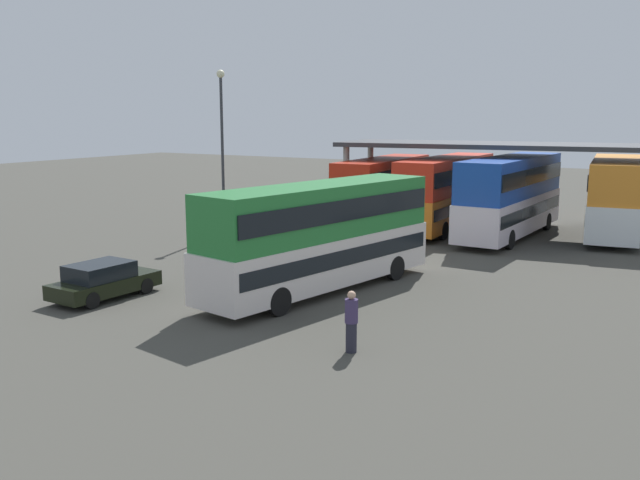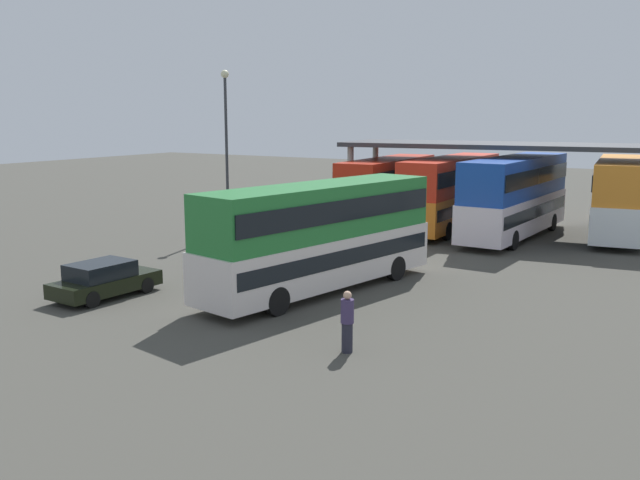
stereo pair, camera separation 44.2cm
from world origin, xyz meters
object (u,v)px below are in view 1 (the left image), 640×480
double_decker_near_canopy (383,189)px  pedestrian_waiting (351,321)px  double_decker_mid_row (446,190)px  lamppost_tall (222,134)px  double_decker_end_of_row (615,194)px  double_decker_main (320,233)px  double_decker_far_right (511,194)px  parked_hatchback (103,280)px

double_decker_near_canopy → pedestrian_waiting: 22.87m
double_decker_mid_row → lamppost_tall: size_ratio=1.19×
double_decker_end_of_row → lamppost_tall: 21.92m
lamppost_tall → double_decker_mid_row: bearing=36.3°
double_decker_main → double_decker_far_right: 15.78m
double_decker_near_canopy → double_decker_mid_row: bearing=-83.0°
lamppost_tall → pedestrian_waiting: (15.62, -14.07, -4.68)m
double_decker_near_canopy → double_decker_far_right: 7.67m
double_decker_near_canopy → pedestrian_waiting: size_ratio=5.71×
double_decker_mid_row → double_decker_far_right: 3.99m
double_decker_near_canopy → double_decker_far_right: bearing=-93.3°
double_decker_far_right → double_decker_end_of_row: double_decker_far_right is taller
parked_hatchback → double_decker_mid_row: (5.42, 21.12, 1.64)m
lamppost_tall → pedestrian_waiting: bearing=-42.0°
double_decker_mid_row → double_decker_main: bearing=-177.3°
parked_hatchback → pedestrian_waiting: bearing=-90.1°
double_decker_end_of_row → lamppost_tall: bearing=110.2°
double_decker_main → double_decker_end_of_row: (7.89, 18.54, 0.07)m
parked_hatchback → lamppost_tall: 15.19m
double_decker_mid_row → double_decker_far_right: size_ratio=0.96×
double_decker_mid_row → double_decker_far_right: bearing=-100.1°
double_decker_far_right → double_decker_end_of_row: size_ratio=1.06×
double_decker_main → pedestrian_waiting: 7.14m
parked_hatchback → double_decker_near_canopy: size_ratio=0.40×
double_decker_main → lamppost_tall: 14.56m
pedestrian_waiting → lamppost_tall: bearing=-117.3°
parked_hatchback → double_decker_near_canopy: 20.54m
double_decker_near_canopy → lamppost_tall: size_ratio=1.14×
double_decker_far_right → lamppost_tall: bearing=118.1°
parked_hatchback → pedestrian_waiting: size_ratio=2.29×
double_decker_far_right → lamppost_tall: lamppost_tall is taller
parked_hatchback → double_decker_near_canopy: (1.69, 20.41, 1.56)m
double_decker_far_right → pedestrian_waiting: double_decker_far_right is taller
double_decker_main → double_decker_mid_row: 16.18m
double_decker_end_of_row → double_decker_main: bearing=149.6°
parked_hatchback → double_decker_mid_row: double_decker_mid_row is taller
double_decker_main → parked_hatchback: bearing=138.6°
double_decker_near_canopy → double_decker_mid_row: 3.79m
double_decker_far_right → double_decker_end_of_row: bearing=-56.1°
parked_hatchback → double_decker_mid_row: bearing=-11.3°
pedestrian_waiting → double_decker_end_of_row: bearing=-173.8°
parked_hatchback → double_decker_end_of_row: (14.26, 23.50, 1.67)m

